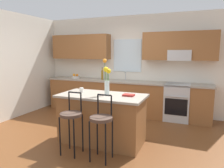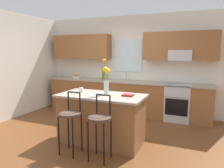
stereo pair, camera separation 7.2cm
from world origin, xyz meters
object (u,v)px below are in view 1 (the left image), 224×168
at_px(bar_stool_middle, 101,121).
at_px(cookbook, 129,95).
at_px(bar_stool_near, 71,117).
at_px(kitchen_island, 102,118).
at_px(flower_vase, 107,78).
at_px(bottle_olive_oil, 102,75).
at_px(mug_ceramic, 82,90).
at_px(oven_range, 177,102).
at_px(fruit_bowl_oranges, 76,77).

distance_m(bar_stool_middle, cookbook, 0.79).
height_order(bar_stool_middle, cookbook, bar_stool_middle).
bearing_deg(bar_stool_near, kitchen_island, 65.96).
relative_size(flower_vase, cookbook, 3.31).
relative_size(kitchen_island, bottle_olive_oil, 4.62).
distance_m(kitchen_island, bottle_olive_oil, 2.22).
bearing_deg(kitchen_island, mug_ceramic, 173.19).
distance_m(kitchen_island, cookbook, 0.69).
bearing_deg(flower_vase, bottle_olive_oil, 117.14).
height_order(kitchen_island, cookbook, cookbook).
distance_m(oven_range, cookbook, 2.03).
bearing_deg(cookbook, bar_stool_middle, -107.74).
bearing_deg(bar_stool_middle, cookbook, 72.26).
bearing_deg(bar_stool_middle, flower_vase, 106.28).
bearing_deg(bar_stool_middle, kitchen_island, 114.04).
height_order(cookbook, bottle_olive_oil, bottle_olive_oil).
distance_m(mug_ceramic, bottle_olive_oil, 1.94).
distance_m(flower_vase, bottle_olive_oil, 2.14).
relative_size(mug_ceramic, fruit_bowl_oranges, 0.37).
bearing_deg(flower_vase, kitchen_island, -147.96).
bearing_deg(oven_range, flower_vase, -120.66).
bearing_deg(bar_stool_near, cookbook, 41.91).
relative_size(cookbook, bottle_olive_oil, 0.57).
xyz_separation_m(bar_stool_near, cookbook, (0.77, 0.69, 0.30)).
bearing_deg(flower_vase, bar_stool_middle, -73.72).
relative_size(oven_range, kitchen_island, 0.57).
distance_m(oven_range, kitchen_island, 2.26).
relative_size(kitchen_island, fruit_bowl_oranges, 6.71).
bearing_deg(bar_stool_middle, oven_range, 70.19).
xyz_separation_m(oven_range, mug_ceramic, (-1.65, -1.87, 0.51)).
distance_m(bar_stool_middle, bottle_olive_oil, 2.85).
height_order(kitchen_island, bottle_olive_oil, bottle_olive_oil).
bearing_deg(fruit_bowl_oranges, bottle_olive_oil, 0.00).
bearing_deg(bar_stool_near, fruit_bowl_oranges, 120.38).
height_order(bar_stool_middle, flower_vase, flower_vase).
bearing_deg(oven_range, bar_stool_middle, -109.81).
bearing_deg(mug_ceramic, bar_stool_middle, -42.28).
bearing_deg(bar_stool_near, oven_range, 60.01).
relative_size(fruit_bowl_oranges, bottle_olive_oil, 0.69).
xyz_separation_m(kitchen_island, bottle_olive_oil, (-0.89, 1.95, 0.60)).
xyz_separation_m(kitchen_island, fruit_bowl_oranges, (-1.78, 1.95, 0.50)).
xyz_separation_m(bar_stool_near, flower_vase, (0.36, 0.67, 0.60)).
xyz_separation_m(bar_stool_near, bar_stool_middle, (0.55, 0.00, 0.00)).
relative_size(oven_range, fruit_bowl_oranges, 3.83).
distance_m(oven_range, bottle_olive_oil, 2.17).
bearing_deg(oven_range, bar_stool_near, -119.99).
bearing_deg(mug_ceramic, bar_stool_near, -74.30).
relative_size(bar_stool_near, flower_vase, 1.57).
bearing_deg(fruit_bowl_oranges, bar_stool_middle, -51.31).
bearing_deg(mug_ceramic, flower_vase, -0.55).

